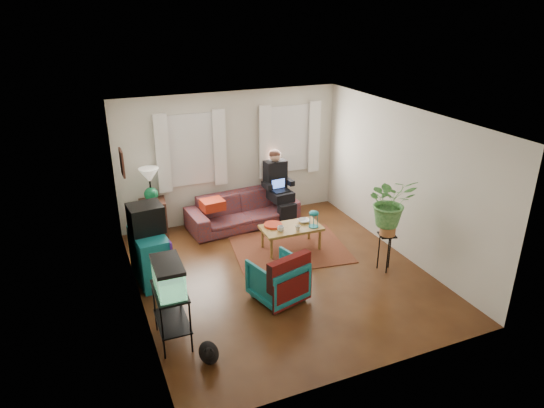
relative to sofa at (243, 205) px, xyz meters
name	(u,v)px	position (x,y,z in m)	size (l,w,h in m)	color
floor	(281,274)	(-0.06, -2.05, -0.43)	(4.50, 5.00, 0.01)	#4F2B14
ceiling	(283,118)	(-0.06, -2.05, 2.17)	(4.50, 5.00, 0.01)	white
wall_back	(231,157)	(-0.06, 0.45, 0.87)	(4.50, 0.01, 2.60)	silver
wall_front	(374,280)	(-0.06, -4.55, 0.87)	(4.50, 0.01, 2.60)	silver
wall_left	(133,225)	(-2.31, -2.05, 0.87)	(0.01, 5.00, 2.60)	silver
wall_right	(402,182)	(2.19, -2.05, 0.87)	(0.01, 5.00, 2.60)	silver
window_left	(191,150)	(-0.86, 0.43, 1.12)	(1.08, 0.04, 1.38)	white
window_right	(289,139)	(1.19, 0.43, 1.12)	(1.08, 0.04, 1.38)	white
curtains_left	(192,151)	(-0.86, 0.35, 1.12)	(1.36, 0.06, 1.50)	white
curtains_right	(290,140)	(1.19, 0.35, 1.12)	(1.36, 0.06, 1.50)	white
picture_frame	(123,163)	(-2.28, -1.20, 1.52)	(0.04, 0.32, 0.40)	#3D2616
area_rug	(290,248)	(0.43, -1.30, -0.42)	(2.00, 1.60, 0.01)	maroon
sofa	(243,205)	(0.00, 0.00, 0.00)	(2.19, 0.86, 0.86)	brown
seated_person	(278,188)	(0.79, 0.07, 0.22)	(0.55, 0.67, 1.30)	black
side_table	(154,218)	(-1.71, 0.24, -0.07)	(0.49, 0.49, 0.71)	#3D2916
table_lamp	(150,186)	(-1.71, 0.24, 0.58)	(0.36, 0.36, 0.65)	white
dresser	(150,257)	(-2.05, -1.38, -0.02)	(0.46, 0.92, 0.83)	#136873
crt_tv	(146,218)	(-2.04, -1.29, 0.62)	(0.50, 0.46, 0.44)	black
aquarium_stand	(172,316)	(-2.06, -3.05, -0.04)	(0.39, 0.70, 0.78)	black
aquarium	(168,276)	(-2.06, -3.05, 0.56)	(0.35, 0.64, 0.41)	#7FD899
black_cat	(209,351)	(-1.75, -3.62, -0.27)	(0.24, 0.37, 0.31)	black
armchair	(278,277)	(-0.40, -2.67, -0.07)	(0.70, 0.66, 0.72)	#137575
serape_throw	(290,276)	(-0.33, -2.94, 0.08)	(0.72, 0.17, 0.59)	#9E0A0A
coffee_table	(291,238)	(0.46, -1.30, -0.21)	(1.07, 0.58, 0.44)	brown
cup_a	(281,229)	(0.21, -1.40, 0.06)	(0.12, 0.12, 0.10)	white
cup_b	(298,228)	(0.50, -1.48, 0.06)	(0.10, 0.10, 0.09)	beige
bowl	(304,221)	(0.75, -1.21, 0.04)	(0.21, 0.21, 0.05)	white
snack_tray	(273,225)	(0.17, -1.15, 0.03)	(0.33, 0.33, 0.04)	#B21414
birdcage	(314,219)	(0.82, -1.46, 0.17)	(0.17, 0.17, 0.31)	#115B6B
plant_stand	(385,252)	(1.58, -2.58, -0.10)	(0.28, 0.28, 0.65)	black
potted_plant	(390,209)	(1.58, -2.58, 0.68)	(0.75, 0.65, 0.83)	#599947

